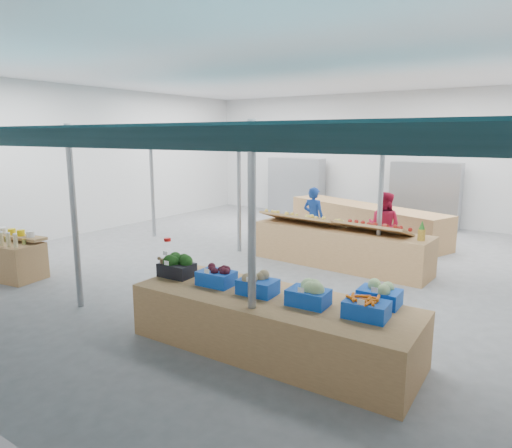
% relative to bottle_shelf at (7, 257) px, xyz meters
% --- Properties ---
extents(floor, '(13.00, 13.00, 0.00)m').
position_rel_bottle_shelf_xyz_m(floor, '(3.66, 3.82, -0.40)').
color(floor, slate).
rests_on(floor, ground).
extents(hall, '(13.00, 13.00, 13.00)m').
position_rel_bottle_shelf_xyz_m(hall, '(3.66, 5.25, 2.24)').
color(hall, silver).
rests_on(hall, ground).
extents(pole_grid, '(10.00, 4.60, 3.00)m').
position_rel_bottle_shelf_xyz_m(pole_grid, '(4.41, 2.07, 1.41)').
color(pole_grid, gray).
rests_on(pole_grid, floor).
extents(awnings, '(9.50, 7.08, 0.30)m').
position_rel_bottle_shelf_xyz_m(awnings, '(4.41, 2.07, 2.38)').
color(awnings, '#0A262D').
rests_on(awnings, pole_grid).
extents(back_shelving_left, '(2.00, 0.50, 2.00)m').
position_rel_bottle_shelf_xyz_m(back_shelving_left, '(1.16, 9.82, 0.60)').
color(back_shelving_left, '#B23F33').
rests_on(back_shelving_left, floor).
extents(back_shelving_right, '(2.00, 0.50, 2.00)m').
position_rel_bottle_shelf_xyz_m(back_shelving_right, '(5.66, 9.82, 0.60)').
color(back_shelving_right, '#B23F33').
rests_on(back_shelving_right, floor).
extents(bottle_shelf, '(1.73, 1.23, 1.01)m').
position_rel_bottle_shelf_xyz_m(bottle_shelf, '(0.00, 0.00, 0.00)').
color(bottle_shelf, '#946941').
rests_on(bottle_shelf, floor).
extents(veg_counter, '(3.86, 1.38, 0.74)m').
position_rel_bottle_shelf_xyz_m(veg_counter, '(6.15, 0.27, -0.03)').
color(veg_counter, '#946941').
rests_on(veg_counter, floor).
extents(fruit_counter, '(3.95, 1.13, 0.84)m').
position_rel_bottle_shelf_xyz_m(fruit_counter, '(5.24, 4.48, 0.01)').
color(fruit_counter, '#946941').
rests_on(fruit_counter, floor).
extents(far_counter, '(5.06, 2.74, 0.91)m').
position_rel_bottle_shelf_xyz_m(far_counter, '(4.61, 7.58, 0.05)').
color(far_counter, '#946941').
rests_on(far_counter, floor).
extents(crate_stack, '(0.54, 0.40, 0.62)m').
position_rel_bottle_shelf_xyz_m(crate_stack, '(7.59, 0.41, -0.09)').
color(crate_stack, '#1149BA').
rests_on(crate_stack, floor).
extents(vendor_left, '(0.59, 0.40, 1.56)m').
position_rel_bottle_shelf_xyz_m(vendor_left, '(4.04, 5.58, 0.38)').
color(vendor_left, navy).
rests_on(vendor_left, floor).
extents(vendor_right, '(0.79, 0.63, 1.56)m').
position_rel_bottle_shelf_xyz_m(vendor_right, '(5.84, 5.58, 0.38)').
color(vendor_right, '#B31636').
rests_on(vendor_right, floor).
extents(crate_broccoli, '(0.52, 0.42, 0.35)m').
position_rel_bottle_shelf_xyz_m(crate_broccoli, '(4.51, 0.23, 0.50)').
color(crate_broccoli, black).
rests_on(crate_broccoli, veg_counter).
extents(crate_beets, '(0.52, 0.42, 0.29)m').
position_rel_bottle_shelf_xyz_m(crate_beets, '(5.25, 0.25, 0.47)').
color(crate_beets, '#1149BA').
rests_on(crate_beets, veg_counter).
extents(crate_celeriac, '(0.52, 0.42, 0.31)m').
position_rel_bottle_shelf_xyz_m(crate_celeriac, '(5.94, 0.27, 0.48)').
color(crate_celeriac, '#1149BA').
rests_on(crate_celeriac, veg_counter).
extents(crate_cabbage, '(0.52, 0.42, 0.35)m').
position_rel_bottle_shelf_xyz_m(crate_cabbage, '(6.68, 0.29, 0.50)').
color(crate_cabbage, '#1149BA').
rests_on(crate_cabbage, veg_counter).
extents(crate_carrots, '(0.52, 0.42, 0.29)m').
position_rel_bottle_shelf_xyz_m(crate_carrots, '(7.43, 0.31, 0.45)').
color(crate_carrots, '#1149BA').
rests_on(crate_carrots, veg_counter).
extents(sparrow, '(0.12, 0.09, 0.11)m').
position_rel_bottle_shelf_xyz_m(sparrow, '(4.34, 0.09, 0.59)').
color(sparrow, brown).
rests_on(sparrow, crate_broccoli).
extents(pole_ribbon, '(0.12, 0.12, 0.28)m').
position_rel_bottle_shelf_xyz_m(pole_ribbon, '(3.76, 0.79, 0.67)').
color(pole_ribbon, red).
rests_on(pole_ribbon, pole_grid).
extents(apple_heap_yellow, '(1.96, 0.89, 0.27)m').
position_rel_bottle_shelf_xyz_m(apple_heap_yellow, '(4.31, 4.44, 0.60)').
color(apple_heap_yellow, '#997247').
rests_on(apple_heap_yellow, fruit_counter).
extents(apple_heap_red, '(1.56, 0.85, 0.27)m').
position_rel_bottle_shelf_xyz_m(apple_heap_red, '(6.03, 4.35, 0.60)').
color(apple_heap_red, '#997247').
rests_on(apple_heap_red, fruit_counter).
extents(pineapple, '(0.14, 0.14, 0.39)m').
position_rel_bottle_shelf_xyz_m(pineapple, '(7.00, 4.30, 0.61)').
color(pineapple, '#8C6019').
rests_on(pineapple, fruit_counter).
extents(crate_extra, '(0.51, 0.41, 0.32)m').
position_rel_bottle_shelf_xyz_m(crate_extra, '(7.41, 0.78, 0.49)').
color(crate_extra, '#1149BA').
rests_on(crate_extra, veg_counter).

